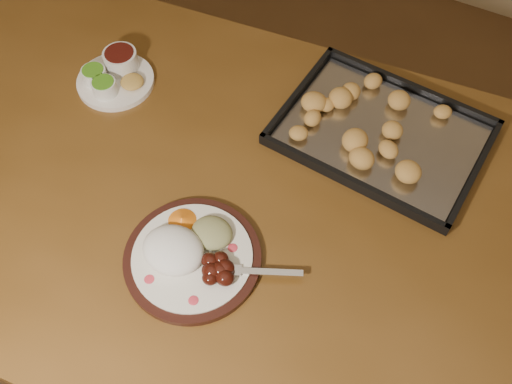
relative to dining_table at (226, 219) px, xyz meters
The scene contains 4 objects.
dining_table is the anchor object (origin of this frame).
dinner_plate 0.19m from the dining_table, 83.43° to the right, with size 0.31×0.24×0.06m.
condiment_saucer 0.40m from the dining_table, 157.82° to the left, with size 0.17×0.17×0.06m.
baking_tray 0.36m from the dining_table, 51.36° to the left, with size 0.42×0.33×0.04m.
Camera 1 is at (0.32, -0.25, 1.67)m, focal length 40.00 mm.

